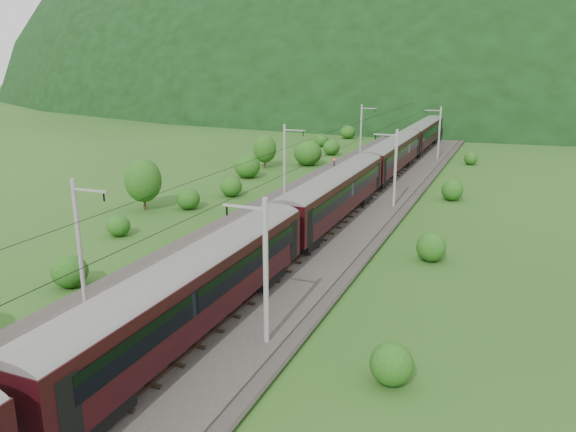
% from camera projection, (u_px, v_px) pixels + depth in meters
% --- Properties ---
extents(ground, '(600.00, 600.00, 0.00)m').
position_uv_depth(ground, '(170.00, 326.00, 32.70)').
color(ground, '#234917').
rests_on(ground, ground).
extents(railbed, '(14.00, 220.00, 0.30)m').
position_uv_depth(railbed, '(247.00, 268.00, 41.57)').
color(railbed, '#38332D').
rests_on(railbed, ground).
extents(track_left, '(2.40, 220.00, 0.27)m').
position_uv_depth(track_left, '(218.00, 261.00, 42.39)').
color(track_left, brown).
rests_on(track_left, railbed).
extents(track_right, '(2.40, 220.00, 0.27)m').
position_uv_depth(track_right, '(276.00, 269.00, 40.62)').
color(track_right, brown).
rests_on(track_right, railbed).
extents(catenary_left, '(2.54, 192.28, 8.00)m').
position_uv_depth(catenary_left, '(285.00, 159.00, 62.27)').
color(catenary_left, gray).
rests_on(catenary_left, railbed).
extents(catenary_right, '(2.54, 192.28, 8.00)m').
position_uv_depth(catenary_right, '(395.00, 166.00, 57.75)').
color(catenary_right, gray).
rests_on(catenary_right, railbed).
extents(overhead_wires, '(4.83, 198.00, 0.03)m').
position_uv_depth(overhead_wires, '(245.00, 176.00, 39.72)').
color(overhead_wires, black).
rests_on(overhead_wires, ground).
extents(mountain_main, '(504.00, 360.00, 244.00)m').
position_uv_depth(mountain_main, '(484.00, 94.00, 264.32)').
color(mountain_main, black).
rests_on(mountain_main, ground).
extents(mountain_ridge, '(336.00, 280.00, 132.00)m').
position_uv_depth(mountain_ridge, '(283.00, 87.00, 344.17)').
color(mountain_ridge, black).
rests_on(mountain_ridge, ground).
extents(train, '(3.21, 154.64, 5.60)m').
position_uv_depth(train, '(368.00, 165.00, 62.51)').
color(train, black).
rests_on(train, ground).
extents(hazard_post_near, '(0.15, 0.15, 1.42)m').
position_uv_depth(hazard_post_near, '(301.00, 217.00, 51.94)').
color(hazard_post_near, red).
rests_on(hazard_post_near, railbed).
extents(hazard_post_far, '(0.15, 0.15, 1.43)m').
position_uv_depth(hazard_post_far, '(357.00, 185.00, 65.66)').
color(hazard_post_far, red).
rests_on(hazard_post_far, railbed).
extents(signal, '(0.23, 0.23, 2.12)m').
position_uv_depth(signal, '(334.00, 165.00, 74.94)').
color(signal, black).
rests_on(signal, railbed).
extents(vegetation_left, '(12.37, 144.61, 5.88)m').
position_uv_depth(vegetation_left, '(110.00, 215.00, 48.62)').
color(vegetation_left, '#185216').
rests_on(vegetation_left, ground).
extents(vegetation_right, '(4.19, 106.78, 2.13)m').
position_uv_depth(vegetation_right, '(418.00, 269.00, 39.07)').
color(vegetation_right, '#185216').
rests_on(vegetation_right, ground).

